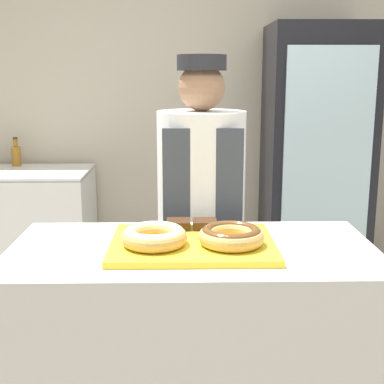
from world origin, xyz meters
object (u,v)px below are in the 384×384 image
donut_chocolate_glaze (231,235)px  serving_tray (193,244)px  donut_light_glaze (154,236)px  beverage_fridge (315,166)px  baker_person (201,224)px  brownie_back_left (179,224)px  brownie_back_right (205,224)px  chest_freezer (12,234)px  bottle_amber (16,155)px

donut_chocolate_glaze → serving_tray: bearing=160.0°
serving_tray → donut_light_glaze: donut_light_glaze is taller
serving_tray → beverage_fridge: bearing=63.6°
baker_person → brownie_back_left: bearing=-102.3°
brownie_back_right → brownie_back_left: bearing=180.0°
baker_person → chest_freezer: size_ratio=1.50×
serving_tray → brownie_back_left: size_ratio=6.36×
brownie_back_right → serving_tray: bearing=-107.5°
donut_light_glaze → bottle_amber: size_ratio=1.12×
donut_chocolate_glaze → brownie_back_left: 0.28m
serving_tray → chest_freezer: 2.21m
serving_tray → donut_light_glaze: 0.15m
serving_tray → donut_light_glaze: size_ratio=2.53×
brownie_back_left → chest_freezer: brownie_back_left is taller
brownie_back_left → chest_freezer: bearing=125.9°
donut_chocolate_glaze → beverage_fridge: bearing=67.7°
brownie_back_right → chest_freezer: size_ratio=0.08×
beverage_fridge → bottle_amber: bearing=174.4°
brownie_back_right → beverage_fridge: size_ratio=0.05×
serving_tray → donut_chocolate_glaze: (0.13, -0.05, 0.05)m
beverage_fridge → bottle_amber: beverage_fridge is taller
beverage_fridge → brownie_back_right: bearing=-117.2°
beverage_fridge → chest_freezer: 2.15m
donut_light_glaze → bottle_amber: bearing=118.1°
bottle_amber → beverage_fridge: bearing=-5.6°
donut_chocolate_glaze → chest_freezer: 2.34m
beverage_fridge → bottle_amber: 2.10m
serving_tray → brownie_back_left: brownie_back_left is taller
baker_person → beverage_fridge: bearing=53.8°
serving_tray → baker_person: 0.66m
donut_light_glaze → chest_freezer: (-1.09, 1.82, -0.55)m
baker_person → beverage_fridge: size_ratio=0.87×
serving_tray → baker_person: baker_person is taller
donut_chocolate_glaze → brownie_back_right: size_ratio=2.51×
donut_chocolate_glaze → baker_person: bearing=96.5°
donut_light_glaze → beverage_fridge: 2.08m
beverage_fridge → baker_person: bearing=-126.2°
brownie_back_right → beverage_fridge: bearing=62.8°
donut_chocolate_glaze → brownie_back_left: size_ratio=2.51×
baker_person → chest_freezer: (-1.27, 1.13, -0.39)m
brownie_back_left → bottle_amber: (-1.16, 1.81, 0.00)m
brownie_back_right → beverage_fridge: (0.83, 1.61, -0.05)m
beverage_fridge → chest_freezer: bearing=179.8°
donut_chocolate_glaze → bottle_amber: size_ratio=1.12×
donut_chocolate_glaze → brownie_back_right: 0.23m
donut_light_glaze → brownie_back_left: (0.08, 0.21, -0.02)m
brownie_back_right → chest_freezer: brownie_back_right is taller
baker_person → bottle_amber: (-1.27, 1.33, 0.14)m
brownie_back_right → chest_freezer: (-1.27, 1.61, -0.53)m
donut_light_glaze → brownie_back_right: bearing=48.7°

